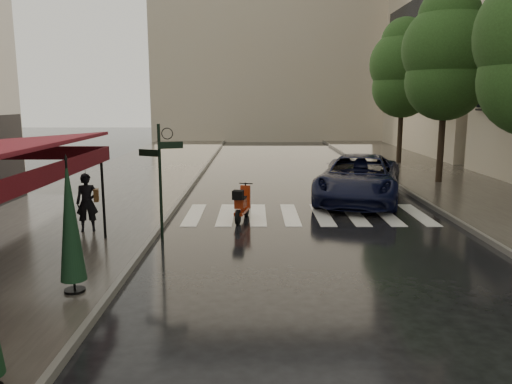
{
  "coord_description": "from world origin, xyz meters",
  "views": [
    {
      "loc": [
        1.29,
        -9.96,
        3.69
      ],
      "look_at": [
        1.32,
        2.51,
        1.4
      ],
      "focal_mm": 35.0,
      "sensor_mm": 36.0,
      "label": 1
    }
  ],
  "objects_px": {
    "parked_car": "(359,178)",
    "parasol_back": "(70,221)",
    "pedestrian_with_umbrella": "(85,173)",
    "scooter": "(242,205)"
  },
  "relations": [
    {
      "from": "pedestrian_with_umbrella",
      "to": "parked_car",
      "type": "height_order",
      "value": "pedestrian_with_umbrella"
    },
    {
      "from": "parked_car",
      "to": "parasol_back",
      "type": "xyz_separation_m",
      "value": [
        -7.3,
        -9.28,
        0.65
      ]
    },
    {
      "from": "scooter",
      "to": "parasol_back",
      "type": "height_order",
      "value": "parasol_back"
    },
    {
      "from": "pedestrian_with_umbrella",
      "to": "parasol_back",
      "type": "bearing_deg",
      "value": -89.48
    },
    {
      "from": "pedestrian_with_umbrella",
      "to": "parasol_back",
      "type": "distance_m",
      "value": 4.64
    },
    {
      "from": "pedestrian_with_umbrella",
      "to": "scooter",
      "type": "relative_size",
      "value": 1.47
    },
    {
      "from": "pedestrian_with_umbrella",
      "to": "scooter",
      "type": "xyz_separation_m",
      "value": [
        4.22,
        1.7,
        -1.23
      ]
    },
    {
      "from": "pedestrian_with_umbrella",
      "to": "parasol_back",
      "type": "relative_size",
      "value": 0.94
    },
    {
      "from": "pedestrian_with_umbrella",
      "to": "parked_car",
      "type": "relative_size",
      "value": 0.39
    },
    {
      "from": "parked_car",
      "to": "parasol_back",
      "type": "bearing_deg",
      "value": -112.04
    }
  ]
}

